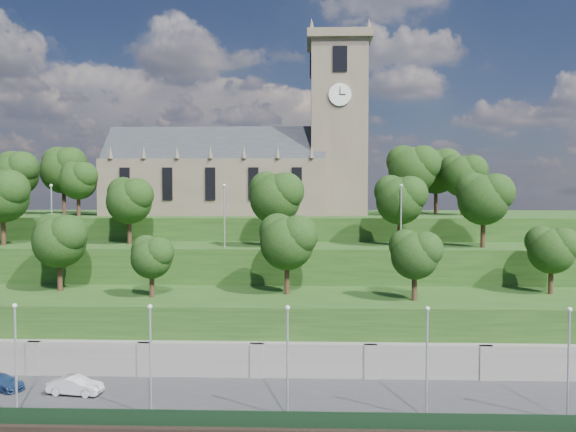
{
  "coord_description": "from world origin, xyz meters",
  "views": [
    {
      "loc": [
        9.38,
        -37.51,
        18.37
      ],
      "look_at": [
        7.11,
        30.0,
        15.45
      ],
      "focal_mm": 35.0,
      "sensor_mm": 36.0,
      "label": 1
    }
  ],
  "objects": [
    {
      "name": "promenade",
      "position": [
        0.0,
        6.0,
        1.0
      ],
      "size": [
        160.0,
        12.0,
        2.0
      ],
      "primitive_type": "cube",
      "color": "#2D2D30",
      "rests_on": "ground"
    },
    {
      "name": "fence",
      "position": [
        0.0,
        0.6,
        2.6
      ],
      "size": [
        160.0,
        0.1,
        1.2
      ],
      "primitive_type": "cube",
      "color": "black",
      "rests_on": "promenade"
    },
    {
      "name": "retaining_wall",
      "position": [
        0.0,
        11.97,
        2.5
      ],
      "size": [
        160.0,
        2.1,
        5.0
      ],
      "color": "slate",
      "rests_on": "ground"
    },
    {
      "name": "embankment_lower",
      "position": [
        0.0,
        18.0,
        4.0
      ],
      "size": [
        160.0,
        12.0,
        8.0
      ],
      "primitive_type": "cube",
      "color": "#1E3E14",
      "rests_on": "ground"
    },
    {
      "name": "embankment_upper",
      "position": [
        0.0,
        29.0,
        6.0
      ],
      "size": [
        160.0,
        10.0,
        12.0
      ],
      "primitive_type": "cube",
      "color": "#1E3E14",
      "rests_on": "ground"
    },
    {
      "name": "hilltop",
      "position": [
        0.0,
        50.0,
        7.5
      ],
      "size": [
        160.0,
        32.0,
        15.0
      ],
      "primitive_type": "cube",
      "color": "#1E3E14",
      "rests_on": "ground"
    },
    {
      "name": "church",
      "position": [
        0.79,
        45.98,
        22.52
      ],
      "size": [
        38.6,
        12.35,
        27.6
      ],
      "color": "brown",
      "rests_on": "hilltop"
    },
    {
      "name": "trees_lower",
      "position": [
        2.89,
        18.52,
        12.99
      ],
      "size": [
        69.12,
        9.0,
        8.19
      ],
      "color": "#321E13",
      "rests_on": "embankment_lower"
    },
    {
      "name": "trees_upper",
      "position": [
        2.45,
        28.12,
        17.89
      ],
      "size": [
        62.82,
        8.68,
        9.13
      ],
      "color": "#321E13",
      "rests_on": "embankment_upper"
    },
    {
      "name": "trees_hilltop",
      "position": [
        1.91,
        45.07,
        21.58
      ],
      "size": [
        70.92,
        15.99,
        10.41
      ],
      "color": "#321E13",
      "rests_on": "hilltop"
    },
    {
      "name": "lamp_posts_promenade",
      "position": [
        -2.0,
        2.5,
        6.72
      ],
      "size": [
        60.36,
        0.36,
        8.21
      ],
      "color": "#B2B2B7",
      "rests_on": "promenade"
    },
    {
      "name": "lamp_posts_upper",
      "position": [
        -0.0,
        26.0,
        16.23
      ],
      "size": [
        40.36,
        0.36,
        7.26
      ],
      "color": "#B2B2B7",
      "rests_on": "embankment_upper"
    },
    {
      "name": "car_middle",
      "position": [
        -9.31,
        6.55,
        2.72
      ],
      "size": [
        4.53,
        2.06,
        1.44
      ],
      "primitive_type": "imported",
      "rotation": [
        0.0,
        0.0,
        1.44
      ],
      "color": "#ABAAAF",
      "rests_on": "promenade"
    },
    {
      "name": "car_right",
      "position": [
        -15.91,
        7.47,
        2.61
      ],
      "size": [
        4.55,
        3.17,
        1.22
      ],
      "primitive_type": "imported",
      "rotation": [
        0.0,
        0.0,
        1.19
      ],
      "color": "navy",
      "rests_on": "promenade"
    }
  ]
}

